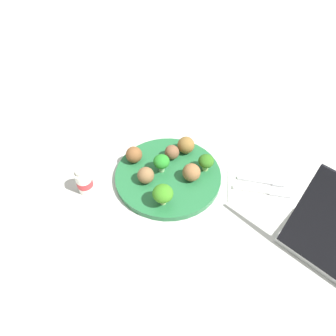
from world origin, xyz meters
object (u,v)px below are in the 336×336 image
plate (168,175)px  meatball_center (134,155)px  broccoli_floret_back_right (163,194)px  fork (264,181)px  meatball_front_right (146,175)px  meatball_front_left (186,145)px  napkin (261,187)px  knife (265,191)px  meatball_back_left (172,152)px  broccoli_floret_mid_left (206,162)px  broccoli_floret_center (161,162)px  meatball_near_rim (191,172)px  yogurt_bottle (84,181)px

plate → meatball_center: (-0.09, 0.04, 0.03)m
broccoli_floret_back_right → fork: bearing=20.7°
meatball_front_right → meatball_front_left: size_ratio=0.90×
meatball_front_right → napkin: bearing=2.4°
broccoli_floret_back_right → napkin: bearing=17.9°
napkin → knife: size_ratio=1.17×
meatball_center → meatball_back_left: size_ratio=1.11×
plate → broccoli_floret_back_right: 0.11m
broccoli_floret_mid_left → napkin: 0.16m
broccoli_floret_back_right → knife: size_ratio=0.39×
broccoli_floret_back_right → meatball_front_left: 0.19m
broccoli_floret_center → meatball_back_left: broccoli_floret_center is taller
broccoli_floret_center → meatball_center: bearing=156.9°
broccoli_floret_mid_left → broccoli_floret_back_right: bearing=-131.0°
meatball_near_rim → knife: (0.19, -0.02, -0.03)m
yogurt_bottle → fork: bearing=7.0°
broccoli_floret_back_right → meatball_center: 0.17m
broccoli_floret_back_right → meatball_back_left: broccoli_floret_back_right is taller
broccoli_floret_back_right → meatball_back_left: 0.16m
knife → napkin: bearing=107.7°
broccoli_floret_mid_left → yogurt_bottle: yogurt_bottle is taller
fork → knife: 0.04m
meatball_front_left → fork: meatball_front_left is taller
meatball_back_left → meatball_front_left: (0.04, 0.03, 0.00)m
meatball_front_right → meatball_back_left: 0.11m
meatball_front_left → knife: size_ratio=0.33×
plate → meatball_center: bearing=156.7°
broccoli_floret_mid_left → meatball_near_rim: (-0.04, -0.03, -0.01)m
meatball_front_right → fork: bearing=5.5°
broccoli_floret_mid_left → yogurt_bottle: bearing=-165.6°
meatball_front_left → plate: bearing=-116.9°
broccoli_floret_center → broccoli_floret_mid_left: broccoli_floret_center is taller
meatball_front_right → meatball_back_left: (0.06, 0.09, -0.00)m
meatball_near_rim → meatball_front_right: (-0.12, -0.02, -0.00)m
napkin → yogurt_bottle: yogurt_bottle is taller
meatball_center → meatball_front_right: bearing=-60.4°
broccoli_floret_mid_left → fork: broccoli_floret_mid_left is taller
napkin → fork: size_ratio=1.40×
broccoli_floret_mid_left → meatball_back_left: (-0.09, 0.04, -0.01)m
meatball_center → broccoli_floret_center: bearing=-23.1°
meatball_front_right → napkin: size_ratio=0.25×
meatball_front_left → napkin: meatball_front_left is taller
broccoli_floret_mid_left → meatball_near_rim: broccoli_floret_mid_left is taller
meatball_back_left → broccoli_floret_back_right: bearing=-94.3°
meatball_back_left → fork: 0.25m
napkin → fork: fork is taller
fork → meatball_near_rim: bearing=-176.2°
plate → meatball_front_right: size_ratio=6.49×
broccoli_floret_center → meatball_front_left: 0.10m
meatball_near_rim → yogurt_bottle: yogurt_bottle is taller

